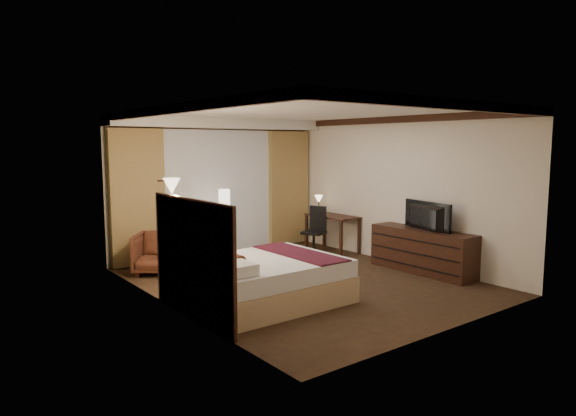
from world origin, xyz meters
TOP-DOWN VIEW (x-y plane):
  - floor at (0.00, 0.00)m, footprint 4.50×5.50m
  - ceiling at (0.00, 0.00)m, footprint 4.50×5.50m
  - back_wall at (0.00, 2.75)m, footprint 4.50×0.02m
  - left_wall at (-2.25, 0.00)m, footprint 0.02×5.50m
  - right_wall at (2.25, 0.00)m, footprint 0.02×5.50m
  - crown_molding at (0.00, 0.00)m, footprint 4.50×5.50m
  - soffit at (0.00, 2.50)m, footprint 4.50×0.50m
  - curtain_sheer at (0.00, 2.67)m, footprint 2.48×0.04m
  - curtain_left_drape at (-1.70, 2.61)m, footprint 1.00×0.14m
  - curtain_right_drape at (1.70, 2.61)m, footprint 1.00×0.14m
  - wall_sconce at (-2.09, 0.30)m, footprint 0.24×0.24m
  - bed at (-1.13, -0.52)m, footprint 2.11×1.65m
  - headboard at (-2.20, -0.52)m, footprint 0.12×1.95m
  - armchair at (-1.64, 1.89)m, footprint 1.02×1.01m
  - side_table at (-0.51, 2.07)m, footprint 0.52×0.52m
  - floor_lamp at (-0.18, 2.16)m, footprint 0.29×0.29m
  - desk at (1.95, 1.46)m, footprint 0.55×1.16m
  - desk_lamp at (1.95, 1.89)m, footprint 0.18×0.18m
  - office_chair at (1.41, 1.41)m, footprint 0.61×0.61m
  - dresser at (2.00, -0.79)m, footprint 0.50×1.92m
  - television at (1.97, -0.79)m, footprint 0.82×1.18m

SIDE VIEW (x-z plane):
  - floor at x=0.00m, z-range -0.01..0.01m
  - side_table at x=-0.51m, z-range 0.00..0.58m
  - bed at x=-1.13m, z-range 0.00..0.62m
  - dresser at x=2.00m, z-range 0.00..0.75m
  - desk at x=1.95m, z-range 0.00..0.75m
  - armchair at x=-1.64m, z-range 0.00..0.77m
  - office_chair at x=1.41m, z-range 0.00..0.97m
  - floor_lamp at x=-0.18m, z-range 0.00..1.36m
  - headboard at x=-2.20m, z-range 0.00..1.50m
  - desk_lamp at x=1.95m, z-range 0.75..1.09m
  - television at x=1.97m, z-range 0.99..1.13m
  - curtain_sheer at x=0.00m, z-range 0.02..2.48m
  - curtain_left_drape at x=-1.70m, z-range 0.02..2.48m
  - curtain_right_drape at x=1.70m, z-range 0.02..2.48m
  - back_wall at x=0.00m, z-range 0.00..2.70m
  - left_wall at x=-2.25m, z-range 0.00..2.70m
  - right_wall at x=2.25m, z-range 0.00..2.70m
  - wall_sconce at x=-2.09m, z-range 1.50..1.74m
  - soffit at x=0.00m, z-range 2.50..2.70m
  - crown_molding at x=0.00m, z-range 2.58..2.70m
  - ceiling at x=0.00m, z-range 2.70..2.71m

